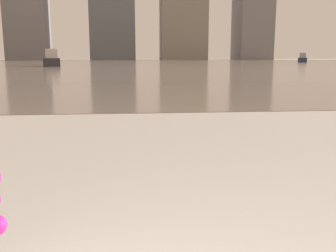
{
  "coord_description": "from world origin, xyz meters",
  "views": [
    {
      "loc": [
        -0.18,
        0.16,
        1.04
      ],
      "look_at": [
        0.06,
        2.69,
        0.56
      ],
      "focal_mm": 40.0,
      "sensor_mm": 36.0,
      "label": 1
    }
  ],
  "objects": [
    {
      "name": "harbor_boat_2",
      "position": [
        30.84,
        66.61,
        0.6
      ],
      "size": [
        3.32,
        4.65,
        1.66
      ],
      "color": "navy",
      "rests_on": "harbor_water"
    },
    {
      "name": "harbor_water",
      "position": [
        0.0,
        62.0,
        0.01
      ],
      "size": [
        180.0,
        110.0,
        0.01
      ],
      "color": "gray",
      "rests_on": "ground_plane"
    },
    {
      "name": "harbor_boat_1",
      "position": [
        -8.61,
        41.37,
        0.64
      ],
      "size": [
        2.52,
        5.02,
        1.8
      ],
      "color": "#2D2D33",
      "rests_on": "harbor_water"
    },
    {
      "name": "skyline_tower_3",
      "position": [
        15.75,
        118.0,
        14.65
      ],
      "size": [
        13.86,
        11.02,
        29.31
      ],
      "color": "gray",
      "rests_on": "ground_plane"
    }
  ]
}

